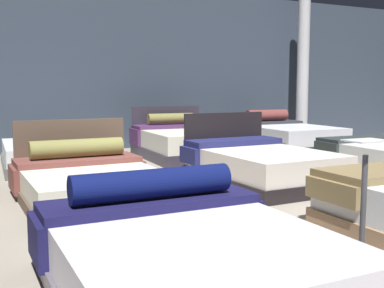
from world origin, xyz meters
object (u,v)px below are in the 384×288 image
at_px(bed_5, 89,181).
at_px(support_pillar, 303,70).
at_px(bed_6, 260,165).
at_px(bed_10, 184,143).
at_px(bed_1, 188,257).
at_px(price_sign, 363,224).
at_px(bed_11, 287,138).
at_px(bed_9, 53,155).

relative_size(bed_5, support_pillar, 0.58).
xyz_separation_m(bed_6, bed_10, (0.09, 2.73, 0.03)).
distance_m(bed_1, price_sign, 1.26).
relative_size(bed_5, bed_6, 0.96).
bearing_deg(bed_11, price_sign, -121.95).
relative_size(bed_9, price_sign, 2.12).
xyz_separation_m(bed_1, support_pillar, (6.17, 6.68, 1.52)).
bearing_deg(bed_1, price_sign, -12.23).
height_order(bed_1, bed_9, bed_1).
xyz_separation_m(bed_10, bed_11, (2.36, -0.05, -0.00)).
xyz_separation_m(bed_10, support_pillar, (3.69, 1.18, 1.47)).
distance_m(bed_1, bed_5, 2.82).
bearing_deg(support_pillar, bed_11, -137.34).
xyz_separation_m(bed_11, support_pillar, (1.34, 1.23, 1.47)).
height_order(bed_5, bed_10, bed_10).
bearing_deg(bed_10, bed_9, -176.40).
distance_m(bed_6, bed_11, 3.62).
bearing_deg(bed_5, support_pillar, 30.62).
distance_m(bed_6, price_sign, 3.24).
bearing_deg(price_sign, bed_5, 111.38).
relative_size(bed_5, bed_10, 0.95).
bearing_deg(bed_5, bed_9, 88.48).
height_order(bed_1, support_pillar, support_pillar).
height_order(bed_6, price_sign, price_sign).
relative_size(bed_9, bed_10, 0.94).
bearing_deg(bed_10, bed_6, -90.23).
bearing_deg(bed_6, bed_10, 85.80).
height_order(bed_11, price_sign, price_sign).
relative_size(bed_6, price_sign, 2.23).
xyz_separation_m(bed_1, bed_6, (2.39, 2.77, 0.02)).
bearing_deg(bed_9, bed_11, 2.42).
distance_m(bed_5, price_sign, 3.30).
distance_m(bed_1, bed_10, 6.03).
bearing_deg(price_sign, bed_1, 168.30).
bearing_deg(bed_11, bed_1, -131.22).
bearing_deg(bed_6, support_pillar, 43.59).
relative_size(bed_1, bed_5, 1.00).
distance_m(bed_5, bed_10, 3.63).
xyz_separation_m(bed_11, price_sign, (-3.60, -5.70, 0.08)).
bearing_deg(bed_5, bed_6, -2.68).
bearing_deg(bed_9, support_pillar, 13.65).
height_order(bed_6, bed_11, bed_6).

